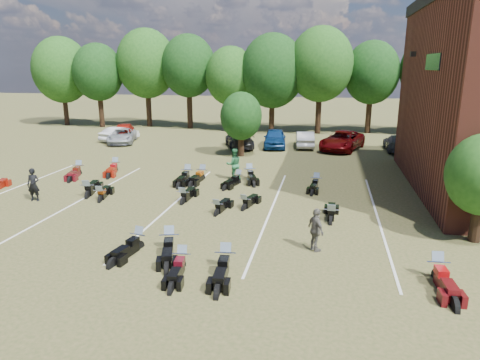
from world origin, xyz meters
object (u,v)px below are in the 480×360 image
(car_0, at_px, (124,132))
(motorcycle_14, at_px, (79,175))
(motorcycle_3, at_px, (170,251))
(person_black, at_px, (33,185))
(person_grey, at_px, (316,230))
(person_green, at_px, (234,164))
(car_4, at_px, (275,138))

(car_0, bearing_deg, motorcycle_14, -96.57)
(motorcycle_3, distance_m, motorcycle_14, 13.95)
(person_black, xyz_separation_m, person_grey, (14.53, -3.37, -0.02))
(motorcycle_14, bearing_deg, person_green, -8.81)
(motorcycle_3, bearing_deg, motorcycle_14, 117.84)
(person_black, distance_m, motorcycle_14, 5.49)
(motorcycle_3, xyz_separation_m, motorcycle_14, (-9.88, 9.85, 0.00))
(person_green, bearing_deg, motorcycle_14, -21.53)
(person_black, distance_m, person_green, 11.15)
(person_green, distance_m, motorcycle_14, 10.12)
(person_green, bearing_deg, car_0, -68.60)
(person_grey, height_order, motorcycle_3, person_grey)
(car_4, relative_size, motorcycle_3, 1.90)
(person_black, bearing_deg, motorcycle_3, -36.23)
(car_4, bearing_deg, person_grey, -84.76)
(person_black, xyz_separation_m, person_green, (9.26, 6.21, 0.11))
(car_4, distance_m, person_black, 20.37)
(car_4, distance_m, person_grey, 21.30)
(car_4, height_order, motorcycle_14, car_4)
(person_black, relative_size, motorcycle_14, 0.73)
(car_0, distance_m, motorcycle_3, 26.27)
(person_black, height_order, person_green, person_green)
(motorcycle_3, relative_size, motorcycle_14, 1.01)
(person_green, distance_m, person_grey, 10.93)
(person_grey, relative_size, motorcycle_3, 0.71)
(person_black, relative_size, person_grey, 1.02)
(car_4, bearing_deg, person_black, -126.64)
(person_black, distance_m, person_grey, 14.92)
(person_green, relative_size, person_grey, 1.15)
(person_green, bearing_deg, car_4, -121.99)
(person_grey, height_order, motorcycle_14, person_grey)
(car_4, xyz_separation_m, person_green, (-1.12, -11.31, 0.20))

